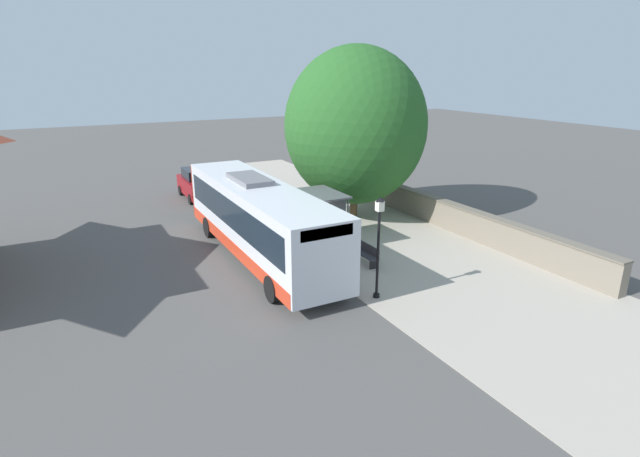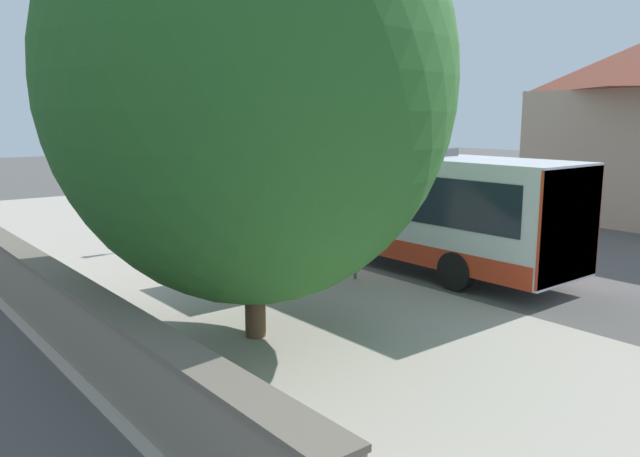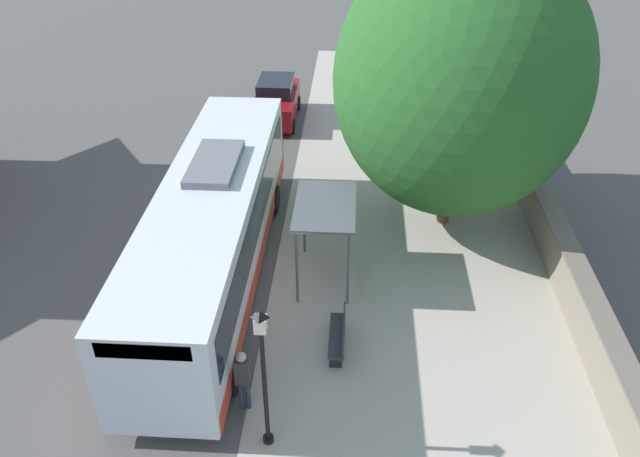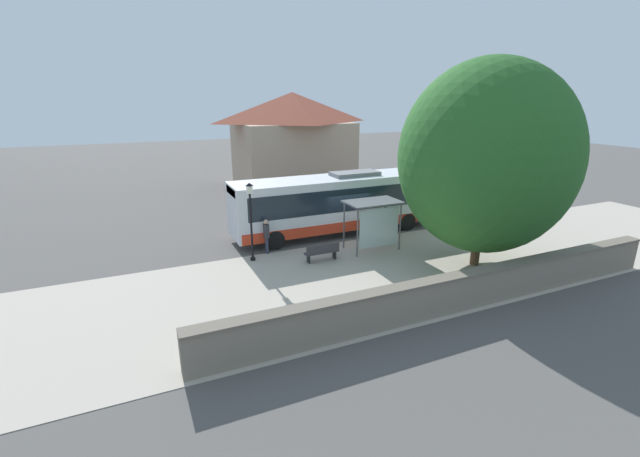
# 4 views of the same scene
# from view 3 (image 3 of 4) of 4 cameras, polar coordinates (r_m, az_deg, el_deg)

# --- Properties ---
(ground_plane) EXTENTS (120.00, 120.00, 0.00)m
(ground_plane) POSITION_cam_3_polar(r_m,az_deg,el_deg) (18.81, -4.36, -4.82)
(ground_plane) COLOR #514F4C
(ground_plane) RESTS_ON ground
(sidewalk_plaza) EXTENTS (9.00, 44.00, 0.02)m
(sidewalk_plaza) POSITION_cam_3_polar(r_m,az_deg,el_deg) (18.79, 9.43, -5.26)
(sidewalk_plaza) COLOR #ADA393
(sidewalk_plaza) RESTS_ON ground
(stone_wall) EXTENTS (0.60, 20.00, 1.44)m
(stone_wall) POSITION_cam_3_polar(r_m,az_deg,el_deg) (19.26, 21.71, -3.77)
(stone_wall) COLOR slate
(stone_wall) RESTS_ON ground
(bus) EXTENTS (2.73, 12.41, 3.49)m
(bus) POSITION_cam_3_polar(r_m,az_deg,el_deg) (18.14, -9.72, 0.17)
(bus) COLOR silver
(bus) RESTS_ON ground
(bus_shelter) EXTENTS (1.72, 2.77, 2.54)m
(bus_shelter) POSITION_cam_3_polar(r_m,az_deg,el_deg) (17.72, 0.98, 0.96)
(bus_shelter) COLOR #515459
(bus_shelter) RESTS_ON ground
(pedestrian) EXTENTS (0.34, 0.24, 1.78)m
(pedestrian) POSITION_cam_3_polar(r_m,az_deg,el_deg) (14.62, -7.08, -13.25)
(pedestrian) COLOR #2D3347
(pedestrian) RESTS_ON ground
(bench) EXTENTS (0.40, 1.71, 0.88)m
(bench) POSITION_cam_3_polar(r_m,az_deg,el_deg) (16.31, 1.74, -9.70)
(bench) COLOR #333338
(bench) RESTS_ON ground
(street_lamp_near) EXTENTS (0.28, 0.28, 3.81)m
(street_lamp_near) POSITION_cam_3_polar(r_m,az_deg,el_deg) (13.02, -5.19, -12.68)
(street_lamp_near) COLOR black
(street_lamp_near) RESTS_ON ground
(shade_tree) EXTENTS (7.65, 7.65, 9.24)m
(shade_tree) POSITION_cam_3_polar(r_m,az_deg,el_deg) (19.65, 12.68, 13.06)
(shade_tree) COLOR brown
(shade_tree) RESTS_ON ground
(parked_car_behind_bus) EXTENTS (1.90, 4.02, 1.90)m
(parked_car_behind_bus) POSITION_cam_3_polar(r_m,az_deg,el_deg) (28.74, -4.02, 11.56)
(parked_car_behind_bus) COLOR maroon
(parked_car_behind_bus) RESTS_ON ground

